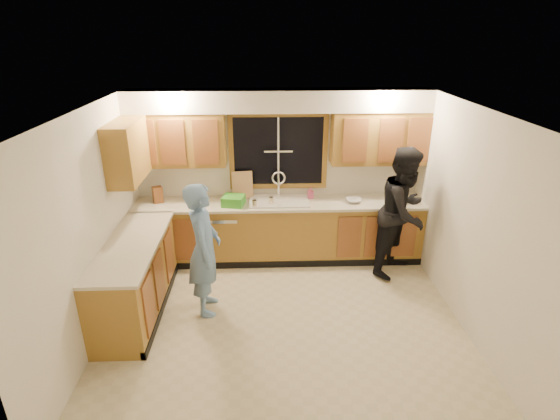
{
  "coord_description": "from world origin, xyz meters",
  "views": [
    {
      "loc": [
        -0.21,
        -4.31,
        3.26
      ],
      "look_at": [
        -0.02,
        0.65,
        1.19
      ],
      "focal_mm": 28.0,
      "sensor_mm": 36.0,
      "label": 1
    }
  ],
  "objects_px": {
    "sink": "(279,205)",
    "knife_block": "(158,195)",
    "soap_bottle": "(310,193)",
    "dish_crate": "(233,201)",
    "stove": "(122,305)",
    "dishwasher": "(222,235)",
    "bowl": "(354,200)",
    "woman": "(404,212)",
    "man": "(204,250)"
  },
  "relations": [
    {
      "from": "knife_block",
      "to": "soap_bottle",
      "type": "bearing_deg",
      "value": -26.68
    },
    {
      "from": "man",
      "to": "knife_block",
      "type": "xyz_separation_m",
      "value": [
        -0.81,
        1.33,
        0.21
      ]
    },
    {
      "from": "woman",
      "to": "stove",
      "type": "bearing_deg",
      "value": 153.68
    },
    {
      "from": "knife_block",
      "to": "dish_crate",
      "type": "distance_m",
      "value": 1.11
    },
    {
      "from": "knife_block",
      "to": "soap_bottle",
      "type": "relative_size",
      "value": 1.39
    },
    {
      "from": "soap_bottle",
      "to": "man",
      "type": "bearing_deg",
      "value": -135.01
    },
    {
      "from": "man",
      "to": "woman",
      "type": "bearing_deg",
      "value": -76.25
    },
    {
      "from": "dishwasher",
      "to": "bowl",
      "type": "bearing_deg",
      "value": -1.35
    },
    {
      "from": "stove",
      "to": "woman",
      "type": "xyz_separation_m",
      "value": [
        3.51,
        1.38,
        0.47
      ]
    },
    {
      "from": "sink",
      "to": "stove",
      "type": "relative_size",
      "value": 0.96
    },
    {
      "from": "dishwasher",
      "to": "woman",
      "type": "height_order",
      "value": "woman"
    },
    {
      "from": "soap_bottle",
      "to": "woman",
      "type": "bearing_deg",
      "value": -24.72
    },
    {
      "from": "sink",
      "to": "dish_crate",
      "type": "distance_m",
      "value": 0.68
    },
    {
      "from": "dish_crate",
      "to": "bowl",
      "type": "distance_m",
      "value": 1.74
    },
    {
      "from": "sink",
      "to": "man",
      "type": "height_order",
      "value": "man"
    },
    {
      "from": "man",
      "to": "dishwasher",
      "type": "bearing_deg",
      "value": -7.83
    },
    {
      "from": "dishwasher",
      "to": "bowl",
      "type": "height_order",
      "value": "bowl"
    },
    {
      "from": "stove",
      "to": "bowl",
      "type": "xyz_separation_m",
      "value": [
        2.88,
        1.76,
        0.5
      ]
    },
    {
      "from": "man",
      "to": "bowl",
      "type": "distance_m",
      "value": 2.37
    },
    {
      "from": "bowl",
      "to": "man",
      "type": "bearing_deg",
      "value": -148.76
    },
    {
      "from": "stove",
      "to": "soap_bottle",
      "type": "height_order",
      "value": "soap_bottle"
    },
    {
      "from": "bowl",
      "to": "soap_bottle",
      "type": "bearing_deg",
      "value": 163.35
    },
    {
      "from": "woman",
      "to": "soap_bottle",
      "type": "relative_size",
      "value": 10.57
    },
    {
      "from": "stove",
      "to": "soap_bottle",
      "type": "relative_size",
      "value": 5.19
    },
    {
      "from": "sink",
      "to": "bowl",
      "type": "height_order",
      "value": "sink"
    },
    {
      "from": "knife_block",
      "to": "sink",
      "type": "bearing_deg",
      "value": -30.16
    },
    {
      "from": "woman",
      "to": "dish_crate",
      "type": "distance_m",
      "value": 2.39
    },
    {
      "from": "dish_crate",
      "to": "soap_bottle",
      "type": "bearing_deg",
      "value": 11.42
    },
    {
      "from": "sink",
      "to": "knife_block",
      "type": "bearing_deg",
      "value": 178.49
    },
    {
      "from": "woman",
      "to": "dish_crate",
      "type": "bearing_deg",
      "value": 123.99
    },
    {
      "from": "sink",
      "to": "knife_block",
      "type": "distance_m",
      "value": 1.76
    },
    {
      "from": "dishwasher",
      "to": "man",
      "type": "height_order",
      "value": "man"
    },
    {
      "from": "sink",
      "to": "dishwasher",
      "type": "bearing_deg",
      "value": -179.01
    },
    {
      "from": "dishwasher",
      "to": "soap_bottle",
      "type": "bearing_deg",
      "value": 5.94
    },
    {
      "from": "dish_crate",
      "to": "soap_bottle",
      "type": "distance_m",
      "value": 1.15
    },
    {
      "from": "woman",
      "to": "soap_bottle",
      "type": "xyz_separation_m",
      "value": [
        -1.24,
        0.57,
        0.09
      ]
    },
    {
      "from": "stove",
      "to": "knife_block",
      "type": "bearing_deg",
      "value": 88.57
    },
    {
      "from": "dishwasher",
      "to": "knife_block",
      "type": "relative_size",
      "value": 3.41
    },
    {
      "from": "man",
      "to": "dish_crate",
      "type": "relative_size",
      "value": 5.64
    },
    {
      "from": "sink",
      "to": "man",
      "type": "bearing_deg",
      "value": -126.13
    },
    {
      "from": "soap_bottle",
      "to": "sink",
      "type": "bearing_deg",
      "value": -165.37
    },
    {
      "from": "sink",
      "to": "man",
      "type": "relative_size",
      "value": 0.52
    },
    {
      "from": "dishwasher",
      "to": "bowl",
      "type": "xyz_separation_m",
      "value": [
        1.93,
        -0.05,
        0.54
      ]
    },
    {
      "from": "sink",
      "to": "dishwasher",
      "type": "xyz_separation_m",
      "value": [
        -0.85,
        -0.01,
        -0.45
      ]
    },
    {
      "from": "woman",
      "to": "bowl",
      "type": "distance_m",
      "value": 0.73
    },
    {
      "from": "knife_block",
      "to": "dishwasher",
      "type": "bearing_deg",
      "value": -32.51
    },
    {
      "from": "stove",
      "to": "soap_bottle",
      "type": "xyz_separation_m",
      "value": [
        2.27,
        1.95,
        0.56
      ]
    },
    {
      "from": "knife_block",
      "to": "dish_crate",
      "type": "bearing_deg",
      "value": -36.48
    },
    {
      "from": "knife_block",
      "to": "soap_bottle",
      "type": "xyz_separation_m",
      "value": [
        2.22,
        0.08,
        -0.03
      ]
    },
    {
      "from": "knife_block",
      "to": "soap_bottle",
      "type": "distance_m",
      "value": 2.23
    }
  ]
}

